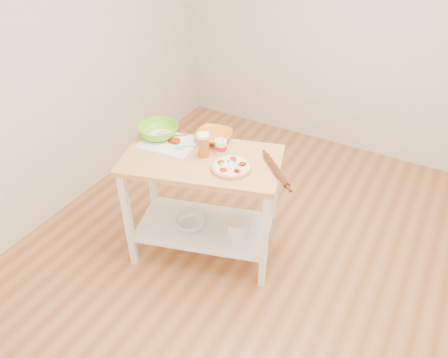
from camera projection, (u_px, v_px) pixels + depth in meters
room_shell at (279, 127)px, 2.48m from camera, size 4.04×4.54×2.74m
prep_island at (203, 187)px, 3.19m from camera, size 1.23×0.89×0.90m
pizza at (231, 167)px, 2.93m from camera, size 0.28×0.28×0.04m
cutting_board at (169, 142)px, 3.20m from camera, size 0.43×0.34×0.04m
spatula at (185, 147)px, 3.13m from camera, size 0.13×0.12×0.01m
knife at (166, 137)px, 3.24m from camera, size 0.21×0.20×0.01m
orange_bowl at (214, 136)px, 3.22m from camera, size 0.30×0.30×0.06m
green_bowl at (158, 131)px, 3.25m from camera, size 0.42×0.42×0.09m
beer_pint at (203, 145)px, 3.02m from camera, size 0.09×0.09×0.17m
yogurt_tub at (221, 147)px, 3.06m from camera, size 0.09×0.09×0.19m
rolling_pin at (276, 170)px, 2.89m from camera, size 0.29×0.29×0.04m
shelf_glass_bowl at (191, 223)px, 3.40m from camera, size 0.32×0.32×0.07m
shelf_bin at (238, 229)px, 3.30m from camera, size 0.16×0.16×0.13m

